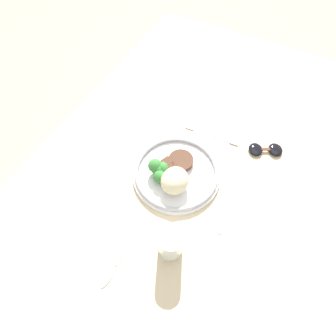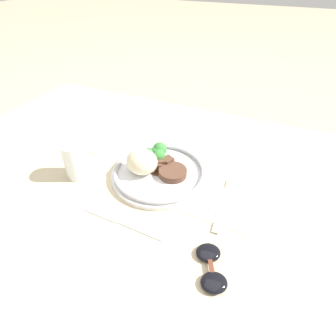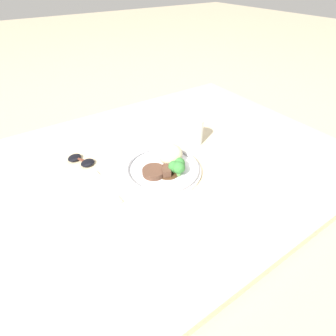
{
  "view_description": "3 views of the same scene",
  "coord_description": "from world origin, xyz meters",
  "px_view_note": "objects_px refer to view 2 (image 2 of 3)",
  "views": [
    {
      "loc": [
        0.41,
        0.11,
        0.75
      ],
      "look_at": [
        0.05,
        -0.08,
        0.07
      ],
      "focal_mm": 28.0,
      "sensor_mm": 36.0,
      "label": 1
    },
    {
      "loc": [
        -0.21,
        0.45,
        0.52
      ],
      "look_at": [
        0.02,
        -0.07,
        0.07
      ],
      "focal_mm": 28.0,
      "sensor_mm": 36.0,
      "label": 2
    },
    {
      "loc": [
        -0.35,
        -0.66,
        0.61
      ],
      "look_at": [
        0.05,
        -0.07,
        0.06
      ],
      "focal_mm": 28.0,
      "sensor_mm": 36.0,
      "label": 3
    }
  ],
  "objects_px": {
    "juice_glass": "(76,162)",
    "knife": "(118,222)",
    "sunglasses": "(211,267)",
    "fork": "(221,209)",
    "plate": "(157,168)",
    "spoon": "(72,146)"
  },
  "relations": [
    {
      "from": "juice_glass",
      "to": "spoon",
      "type": "xyz_separation_m",
      "value": [
        0.12,
        -0.11,
        -0.04
      ]
    },
    {
      "from": "fork",
      "to": "plate",
      "type": "bearing_deg",
      "value": -110.65
    },
    {
      "from": "knife",
      "to": "sunglasses",
      "type": "relative_size",
      "value": 1.73
    },
    {
      "from": "plate",
      "to": "juice_glass",
      "type": "relative_size",
      "value": 2.55
    },
    {
      "from": "spoon",
      "to": "sunglasses",
      "type": "height_order",
      "value": "sunglasses"
    },
    {
      "from": "plate",
      "to": "fork",
      "type": "bearing_deg",
      "value": 163.81
    },
    {
      "from": "juice_glass",
      "to": "knife",
      "type": "xyz_separation_m",
      "value": [
        -0.19,
        0.1,
        -0.05
      ]
    },
    {
      "from": "fork",
      "to": "spoon",
      "type": "bearing_deg",
      "value": -102.57
    },
    {
      "from": "fork",
      "to": "knife",
      "type": "height_order",
      "value": "fork"
    },
    {
      "from": "knife",
      "to": "juice_glass",
      "type": "bearing_deg",
      "value": -25.7
    },
    {
      "from": "plate",
      "to": "knife",
      "type": "relative_size",
      "value": 1.29
    },
    {
      "from": "spoon",
      "to": "sunglasses",
      "type": "distance_m",
      "value": 0.59
    },
    {
      "from": "juice_glass",
      "to": "sunglasses",
      "type": "distance_m",
      "value": 0.45
    },
    {
      "from": "knife",
      "to": "sunglasses",
      "type": "height_order",
      "value": "sunglasses"
    },
    {
      "from": "juice_glass",
      "to": "knife",
      "type": "height_order",
      "value": "juice_glass"
    },
    {
      "from": "spoon",
      "to": "sunglasses",
      "type": "relative_size",
      "value": 1.36
    },
    {
      "from": "fork",
      "to": "juice_glass",
      "type": "bearing_deg",
      "value": -89.98
    },
    {
      "from": "plate",
      "to": "knife",
      "type": "height_order",
      "value": "plate"
    },
    {
      "from": "fork",
      "to": "spoon",
      "type": "height_order",
      "value": "same"
    },
    {
      "from": "spoon",
      "to": "fork",
      "type": "bearing_deg",
      "value": 173.65
    },
    {
      "from": "juice_glass",
      "to": "sunglasses",
      "type": "bearing_deg",
      "value": 163.14
    },
    {
      "from": "plate",
      "to": "sunglasses",
      "type": "relative_size",
      "value": 2.23
    }
  ]
}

